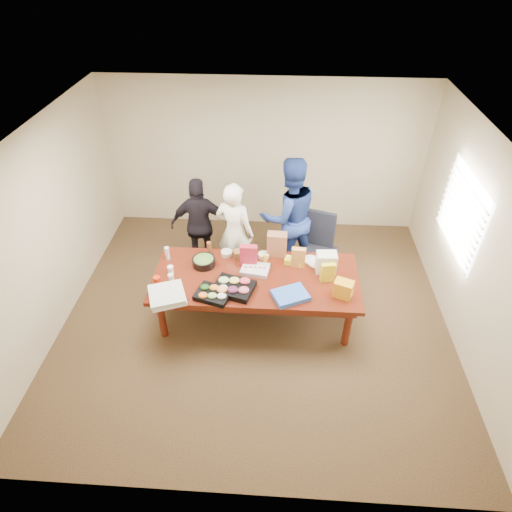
# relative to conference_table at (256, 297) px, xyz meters

# --- Properties ---
(floor) EXTENTS (5.50, 5.00, 0.02)m
(floor) POSITION_rel_conference_table_xyz_m (0.00, 0.00, -0.39)
(floor) COLOR #47301E
(floor) RESTS_ON ground
(ceiling) EXTENTS (5.50, 5.00, 0.02)m
(ceiling) POSITION_rel_conference_table_xyz_m (0.00, 0.00, 2.33)
(ceiling) COLOR white
(ceiling) RESTS_ON wall_back
(wall_back) EXTENTS (5.50, 0.04, 2.70)m
(wall_back) POSITION_rel_conference_table_xyz_m (0.00, 2.50, 0.98)
(wall_back) COLOR beige
(wall_back) RESTS_ON floor
(wall_front) EXTENTS (5.50, 0.04, 2.70)m
(wall_front) POSITION_rel_conference_table_xyz_m (0.00, -2.50, 0.98)
(wall_front) COLOR beige
(wall_front) RESTS_ON floor
(wall_left) EXTENTS (0.04, 5.00, 2.70)m
(wall_left) POSITION_rel_conference_table_xyz_m (-2.75, 0.00, 0.98)
(wall_left) COLOR beige
(wall_left) RESTS_ON floor
(wall_right) EXTENTS (0.04, 5.00, 2.70)m
(wall_right) POSITION_rel_conference_table_xyz_m (2.75, 0.00, 0.98)
(wall_right) COLOR beige
(wall_right) RESTS_ON floor
(window_panel) EXTENTS (0.03, 1.40, 1.10)m
(window_panel) POSITION_rel_conference_table_xyz_m (2.72, 0.60, 1.12)
(window_panel) COLOR white
(window_panel) RESTS_ON wall_right
(window_blinds) EXTENTS (0.04, 1.36, 1.00)m
(window_blinds) POSITION_rel_conference_table_xyz_m (2.68, 0.60, 1.12)
(window_blinds) COLOR beige
(window_blinds) RESTS_ON wall_right
(conference_table) EXTENTS (2.80, 1.20, 0.75)m
(conference_table) POSITION_rel_conference_table_xyz_m (0.00, 0.00, 0.00)
(conference_table) COLOR #4C1C0F
(conference_table) RESTS_ON floor
(office_chair) EXTENTS (0.69, 0.69, 1.08)m
(office_chair) POSITION_rel_conference_table_xyz_m (0.94, 0.90, 0.17)
(office_chair) COLOR black
(office_chair) RESTS_ON floor
(person_center) EXTENTS (0.71, 0.58, 1.69)m
(person_center) POSITION_rel_conference_table_xyz_m (-0.38, 0.89, 0.47)
(person_center) COLOR white
(person_center) RESTS_ON floor
(person_right) EXTENTS (1.14, 1.03, 1.94)m
(person_right) POSITION_rel_conference_table_xyz_m (0.44, 1.21, 0.59)
(person_right) COLOR navy
(person_right) RESTS_ON floor
(person_left) EXTENTS (0.96, 0.44, 1.60)m
(person_left) POSITION_rel_conference_table_xyz_m (-0.94, 1.14, 0.42)
(person_left) COLOR black
(person_left) RESTS_ON floor
(veggie_tray) EXTENTS (0.52, 0.45, 0.07)m
(veggie_tray) POSITION_rel_conference_table_xyz_m (-0.52, -0.41, 0.41)
(veggie_tray) COLOR black
(veggie_tray) RESTS_ON conference_table
(fruit_tray) EXTENTS (0.60, 0.53, 0.08)m
(fruit_tray) POSITION_rel_conference_table_xyz_m (-0.27, -0.28, 0.41)
(fruit_tray) COLOR black
(fruit_tray) RESTS_ON conference_table
(sheet_cake) EXTENTS (0.41, 0.34, 0.07)m
(sheet_cake) POSITION_rel_conference_table_xyz_m (-0.02, 0.12, 0.41)
(sheet_cake) COLOR silver
(sheet_cake) RESTS_ON conference_table
(salad_bowl) EXTENTS (0.36, 0.36, 0.11)m
(salad_bowl) POSITION_rel_conference_table_xyz_m (-0.75, 0.22, 0.43)
(salad_bowl) COLOR black
(salad_bowl) RESTS_ON conference_table
(chip_bag_blue) EXTENTS (0.53, 0.48, 0.06)m
(chip_bag_blue) POSITION_rel_conference_table_xyz_m (0.47, -0.37, 0.41)
(chip_bag_blue) COLOR blue
(chip_bag_blue) RESTS_ON conference_table
(chip_bag_red) EXTENTS (0.24, 0.10, 0.34)m
(chip_bag_red) POSITION_rel_conference_table_xyz_m (-0.11, 0.23, 0.55)
(chip_bag_red) COLOR #B82133
(chip_bag_red) RESTS_ON conference_table
(chip_bag_yellow) EXTENTS (0.20, 0.10, 0.28)m
(chip_bag_yellow) POSITION_rel_conference_table_xyz_m (0.96, -0.01, 0.51)
(chip_bag_yellow) COLOR yellow
(chip_bag_yellow) RESTS_ON conference_table
(chip_bag_orange) EXTENTS (0.20, 0.10, 0.30)m
(chip_bag_orange) POSITION_rel_conference_table_xyz_m (0.58, 0.27, 0.53)
(chip_bag_orange) COLOR gold
(chip_bag_orange) RESTS_ON conference_table
(mayo_jar) EXTENTS (0.11, 0.11, 0.15)m
(mayo_jar) POSITION_rel_conference_table_xyz_m (-0.19, 0.31, 0.45)
(mayo_jar) COLOR white
(mayo_jar) RESTS_ON conference_table
(mustard_bottle) EXTENTS (0.07, 0.07, 0.17)m
(mustard_bottle) POSITION_rel_conference_table_xyz_m (0.11, 0.28, 0.46)
(mustard_bottle) COLOR yellow
(mustard_bottle) RESTS_ON conference_table
(dressing_bottle) EXTENTS (0.08, 0.08, 0.20)m
(dressing_bottle) POSITION_rel_conference_table_xyz_m (-0.70, 0.48, 0.48)
(dressing_bottle) COLOR brown
(dressing_bottle) RESTS_ON conference_table
(ranch_bottle) EXTENTS (0.07, 0.07, 0.20)m
(ranch_bottle) POSITION_rel_conference_table_xyz_m (-1.28, 0.32, 0.47)
(ranch_bottle) COLOR silver
(ranch_bottle) RESTS_ON conference_table
(banana_bunch) EXTENTS (0.27, 0.20, 0.08)m
(banana_bunch) POSITION_rel_conference_table_xyz_m (0.52, 0.32, 0.42)
(banana_bunch) COLOR yellow
(banana_bunch) RESTS_ON conference_table
(bread_loaf) EXTENTS (0.34, 0.21, 0.12)m
(bread_loaf) POSITION_rel_conference_table_xyz_m (-0.18, 0.43, 0.44)
(bread_loaf) COLOR brown
(bread_loaf) RESTS_ON conference_table
(kraft_bag) EXTENTS (0.29, 0.17, 0.37)m
(kraft_bag) POSITION_rel_conference_table_xyz_m (0.27, 0.51, 0.56)
(kraft_bag) COLOR #9D6141
(kraft_bag) RESTS_ON conference_table
(red_cup) EXTENTS (0.12, 0.12, 0.13)m
(red_cup) POSITION_rel_conference_table_xyz_m (-1.30, -0.23, 0.44)
(red_cup) COLOR red
(red_cup) RESTS_ON conference_table
(clear_cup_a) EXTENTS (0.10, 0.10, 0.11)m
(clear_cup_a) POSITION_rel_conference_table_xyz_m (-1.13, -0.15, 0.43)
(clear_cup_a) COLOR silver
(clear_cup_a) RESTS_ON conference_table
(clear_cup_b) EXTENTS (0.09, 0.09, 0.11)m
(clear_cup_b) POSITION_rel_conference_table_xyz_m (-1.17, 0.01, 0.43)
(clear_cup_b) COLOR white
(clear_cup_b) RESTS_ON conference_table
(pizza_box_lower) EXTENTS (0.56, 0.56, 0.05)m
(pizza_box_lower) POSITION_rel_conference_table_xyz_m (-1.11, -0.48, 0.40)
(pizza_box_lower) COLOR white
(pizza_box_lower) RESTS_ON conference_table
(pizza_box_upper) EXTENTS (0.56, 0.56, 0.05)m
(pizza_box_upper) POSITION_rel_conference_table_xyz_m (-1.11, -0.49, 0.45)
(pizza_box_upper) COLOR beige
(pizza_box_upper) RESTS_ON pizza_box_lower
(plate_a) EXTENTS (0.30, 0.30, 0.02)m
(plate_a) POSITION_rel_conference_table_xyz_m (0.85, 0.36, 0.38)
(plate_a) COLOR white
(plate_a) RESTS_ON conference_table
(plate_b) EXTENTS (0.27, 0.27, 0.01)m
(plate_b) POSITION_rel_conference_table_xyz_m (0.76, 0.42, 0.38)
(plate_b) COLOR beige
(plate_b) RESTS_ON conference_table
(dip_bowl_a) EXTENTS (0.18, 0.18, 0.06)m
(dip_bowl_a) POSITION_rel_conference_table_xyz_m (0.08, 0.44, 0.41)
(dip_bowl_a) COLOR #F3EEC1
(dip_bowl_a) RESTS_ON conference_table
(dip_bowl_b) EXTENTS (0.20, 0.20, 0.07)m
(dip_bowl_b) POSITION_rel_conference_table_xyz_m (-0.45, 0.46, 0.41)
(dip_bowl_b) COLOR beige
(dip_bowl_b) RESTS_ON conference_table
(grocery_bag_white) EXTENTS (0.28, 0.21, 0.29)m
(grocery_bag_white) POSITION_rel_conference_table_xyz_m (0.95, 0.19, 0.52)
(grocery_bag_white) COLOR white
(grocery_bag_white) RESTS_ON conference_table
(grocery_bag_yellow) EXTENTS (0.28, 0.24, 0.24)m
(grocery_bag_yellow) POSITION_rel_conference_table_xyz_m (1.14, -0.30, 0.49)
(grocery_bag_yellow) COLOR #F3A318
(grocery_bag_yellow) RESTS_ON conference_table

